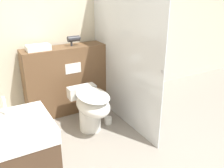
% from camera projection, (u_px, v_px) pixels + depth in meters
% --- Properties ---
extents(wall_back, '(8.00, 0.06, 2.50)m').
position_uv_depth(wall_back, '(69.00, 22.00, 3.52)').
color(wall_back, beige).
rests_on(wall_back, ground_plane).
extents(partition_panel, '(1.27, 0.32, 0.96)m').
position_uv_depth(partition_panel, '(70.00, 79.00, 3.57)').
color(partition_panel, brown).
rests_on(partition_panel, ground_plane).
extents(shower_glass, '(0.04, 1.59, 1.93)m').
position_uv_depth(shower_glass, '(123.00, 51.00, 3.14)').
color(shower_glass, silver).
rests_on(shower_glass, ground_plane).
extents(toilet, '(0.37, 0.69, 0.53)m').
position_uv_depth(toilet, '(91.00, 107.00, 3.09)').
color(toilet, white).
rests_on(toilet, ground_plane).
extents(hair_drier, '(0.19, 0.08, 0.14)m').
position_uv_depth(hair_drier, '(74.00, 39.00, 3.39)').
color(hair_drier, '#2D2D33').
rests_on(hair_drier, partition_panel).
extents(folded_towel, '(0.30, 0.18, 0.07)m').
position_uv_depth(folded_towel, '(38.00, 48.00, 3.18)').
color(folded_towel, white).
rests_on(folded_towel, partition_panel).
extents(spare_toilet_roll, '(0.10, 0.10, 0.09)m').
position_uv_depth(spare_toilet_roll, '(108.00, 120.00, 3.36)').
color(spare_toilet_roll, white).
rests_on(spare_toilet_roll, ground_plane).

